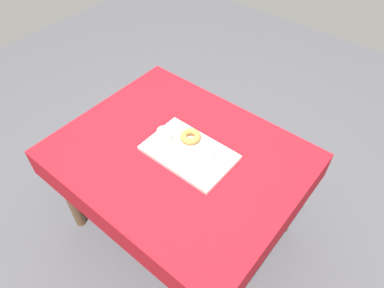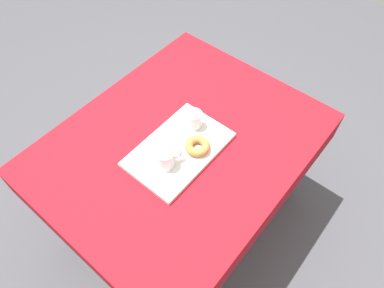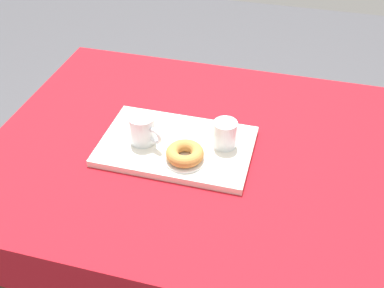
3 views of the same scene
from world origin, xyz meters
The scene contains 7 objects.
ground_plane centered at (0.00, 0.00, 0.00)m, with size 6.00×6.00×0.00m, color #47474C.
dining_table centered at (0.00, 0.00, 0.64)m, with size 1.27×1.02×0.73m.
serving_tray centered at (0.05, 0.03, 0.74)m, with size 0.46×0.30×0.02m, color silver.
tea_mug_left centered at (0.15, 0.05, 0.80)m, with size 0.11×0.08×0.09m.
water_glass_near centered at (-0.10, 0.00, 0.79)m, with size 0.07×0.07×0.08m.
donut_plate_left centered at (0.00, 0.10, 0.76)m, with size 0.12×0.12×0.01m, color white.
sugar_donut_left centered at (0.00, 0.10, 0.78)m, with size 0.11×0.11×0.04m, color #BC7F3D.
Camera 3 is at (-0.28, 1.07, 1.64)m, focal length 42.83 mm.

